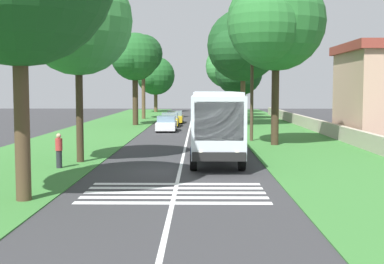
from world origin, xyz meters
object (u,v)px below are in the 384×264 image
at_px(roadside_tree_right_3, 233,63).
at_px(trailing_car_2, 175,117).
at_px(coach_bus, 215,121).
at_px(roadside_tree_right_4, 227,67).
at_px(roadside_tree_right_2, 273,24).
at_px(roadside_tree_left_2, 134,58).
at_px(trailing_car_1, 170,120).
at_px(roadside_tree_right_0, 238,73).
at_px(roadside_tree_left_3, 76,24).
at_px(pedestrian, 59,150).
at_px(roadside_tree_left_1, 155,77).
at_px(utility_pole, 252,79).
at_px(roadside_tree_left_0, 143,55).
at_px(trailing_car_0, 167,124).
at_px(roadside_tree_right_1, 242,48).

bearing_deg(roadside_tree_right_3, trailing_car_2, 153.85).
bearing_deg(coach_bus, roadside_tree_right_4, -3.64).
xyz_separation_m(coach_bus, roadside_tree_right_2, (7.16, -4.11, 6.10)).
relative_size(roadside_tree_left_2, roadside_tree_right_3, 0.98).
xyz_separation_m(trailing_car_1, roadside_tree_right_0, (13.11, -8.00, 5.24)).
bearing_deg(roadside_tree_left_3, roadside_tree_right_2, -53.51).
distance_m(roadside_tree_right_0, roadside_tree_right_2, 31.68).
distance_m(roadside_tree_right_4, pedestrian, 62.72).
bearing_deg(pedestrian, roadside_tree_left_1, 0.48).
xyz_separation_m(roadside_tree_left_2, utility_pole, (-17.26, -10.80, -2.51)).
relative_size(trailing_car_1, roadside_tree_right_2, 0.37).
bearing_deg(coach_bus, roadside_tree_left_3, 99.85).
distance_m(roadside_tree_left_0, pedestrian, 43.28).
bearing_deg(trailing_car_2, utility_pole, -162.28).
xyz_separation_m(roadside_tree_right_2, roadside_tree_right_3, (39.26, 0.09, -0.73)).
xyz_separation_m(roadside_tree_right_2, pedestrian, (-10.68, 11.82, -7.34)).
bearing_deg(roadside_tree_right_4, trailing_car_2, 164.86).
height_order(roadside_tree_left_1, roadside_tree_left_2, roadside_tree_left_2).
distance_m(trailing_car_1, roadside_tree_left_1, 34.89).
relative_size(coach_bus, utility_pole, 1.26).
bearing_deg(trailing_car_0, pedestrian, 170.44).
bearing_deg(roadside_tree_right_1, roadside_tree_left_3, 159.07).
xyz_separation_m(roadside_tree_left_0, utility_pole, (-28.98, -11.15, -3.62)).
height_order(roadside_tree_left_0, roadside_tree_left_1, roadside_tree_left_0).
xyz_separation_m(roadside_tree_right_0, roadside_tree_right_4, (19.05, 0.44, 1.53)).
height_order(coach_bus, trailing_car_2, coach_bus).
bearing_deg(utility_pole, roadside_tree_right_0, -2.19).
bearing_deg(pedestrian, utility_pole, -38.14).
relative_size(trailing_car_0, trailing_car_1, 1.00).
distance_m(trailing_car_0, roadside_tree_left_0, 21.64).
height_order(roadside_tree_left_1, roadside_tree_left_3, roadside_tree_left_3).
bearing_deg(utility_pole, trailing_car_0, 36.93).
bearing_deg(trailing_car_1, roadside_tree_right_0, -31.39).
xyz_separation_m(trailing_car_1, trailing_car_2, (5.25, -0.28, 0.00)).
xyz_separation_m(roadside_tree_right_0, roadside_tree_right_2, (-31.59, 0.01, 2.34)).
bearing_deg(trailing_car_2, roadside_tree_right_4, -15.14).
bearing_deg(trailing_car_0, trailing_car_1, 0.17).
bearing_deg(roadside_tree_right_3, roadside_tree_right_0, -179.26).
distance_m(roadside_tree_left_2, roadside_tree_left_3, 28.68).
height_order(trailing_car_2, roadside_tree_left_0, roadside_tree_left_0).
bearing_deg(roadside_tree_right_3, utility_pole, 178.43).
height_order(trailing_car_0, roadside_tree_right_3, roadside_tree_right_3).
relative_size(trailing_car_2, utility_pole, 0.49).
relative_size(coach_bus, trailing_car_0, 2.60).
bearing_deg(roadside_tree_right_0, roadside_tree_right_2, 179.98).
distance_m(roadside_tree_left_1, roadside_tree_right_2, 54.17).
height_order(roadside_tree_left_3, roadside_tree_right_2, roadside_tree_right_2).
height_order(roadside_tree_left_1, roadside_tree_right_2, roadside_tree_right_2).
relative_size(roadside_tree_left_3, roadside_tree_right_3, 1.02).
distance_m(roadside_tree_right_1, roadside_tree_right_4, 30.52).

